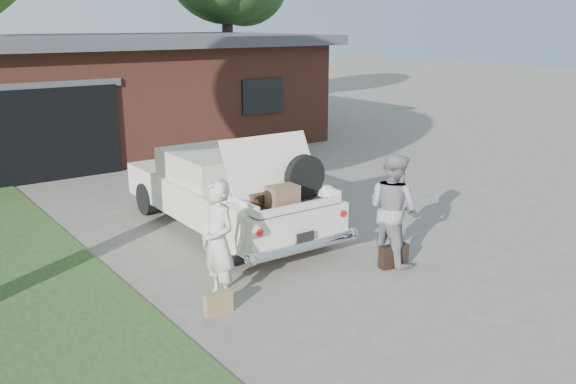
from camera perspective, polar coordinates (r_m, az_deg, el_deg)
ground at (r=9.40m, az=2.18°, el=-7.27°), size 90.00×90.00×0.00m
house at (r=19.43m, az=-17.07°, el=9.03°), size 12.80×7.80×3.30m
sedan at (r=11.07m, az=-5.85°, el=0.14°), size 1.98×4.92×1.92m
woman_left at (r=8.15m, az=-6.57°, el=-4.66°), size 0.43×0.63×1.68m
woman_right at (r=9.52m, az=9.78°, el=-1.54°), size 0.73×0.90×1.76m
suitcase_left at (r=8.06m, az=-6.53°, el=-10.27°), size 0.38×0.14×0.29m
suitcase_right at (r=9.57m, az=9.85°, el=-5.93°), size 0.48×0.23×0.36m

